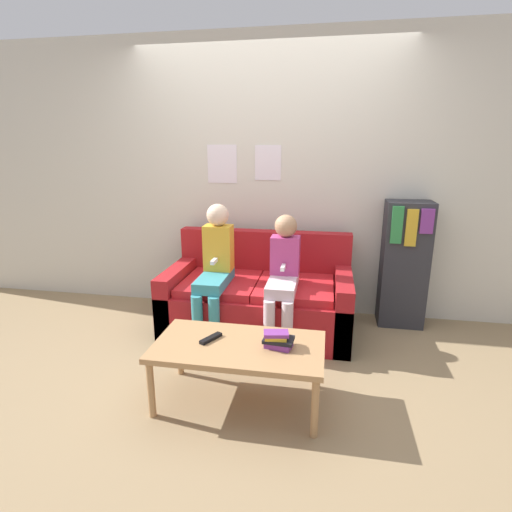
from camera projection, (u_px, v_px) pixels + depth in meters
name	position (u px, v px, depth m)	size (l,w,h in m)	color
ground_plane	(247.00, 357.00, 3.15)	(10.00, 10.00, 0.00)	#937A56
wall_back	(268.00, 179.00, 3.80)	(8.00, 0.06, 2.60)	beige
couch	(259.00, 299.00, 3.59)	(1.61, 0.86, 0.84)	maroon
coffee_table	(239.00, 350.00, 2.51)	(1.07, 0.56, 0.41)	#AD7F51
person_left	(215.00, 265.00, 3.37)	(0.24, 0.58, 1.14)	teal
person_right	(283.00, 273.00, 3.27)	(0.24, 0.58, 1.06)	silver
tv_remote	(211.00, 338.00, 2.55)	(0.12, 0.17, 0.02)	black
book_stack	(278.00, 340.00, 2.45)	(0.19, 0.15, 0.10)	#7A3389
bookshelf	(404.00, 264.00, 3.60)	(0.40, 0.30, 1.14)	#2D2D33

